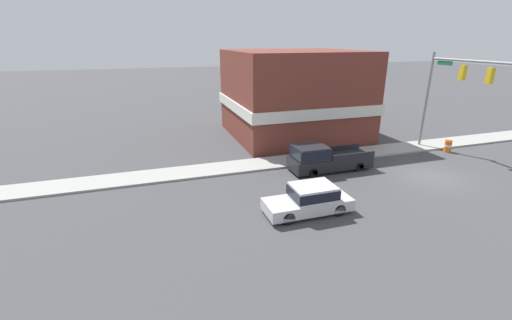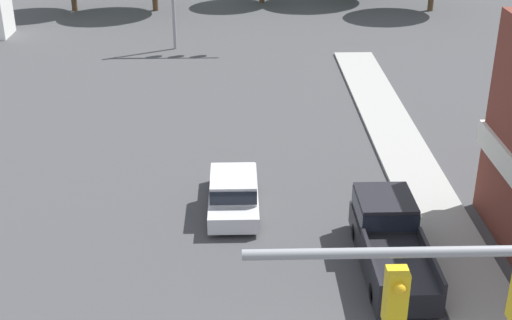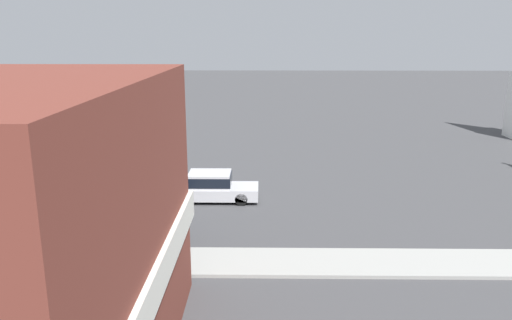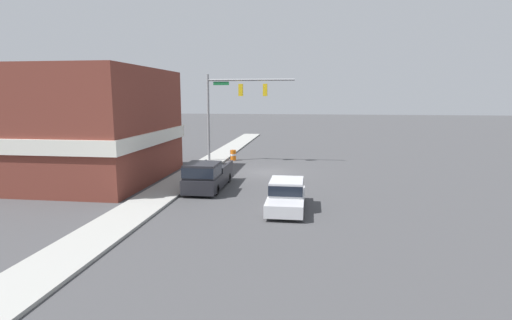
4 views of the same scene
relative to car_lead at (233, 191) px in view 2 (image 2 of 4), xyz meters
The scene contains 2 objects.
car_lead is the anchor object (origin of this frame).
pickup_truck_parked 6.38m from the car_lead, 34.68° to the right, with size 2.00×5.78×1.89m.
Camera 2 is at (-1.76, -14.01, 13.52)m, focal length 50.00 mm.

